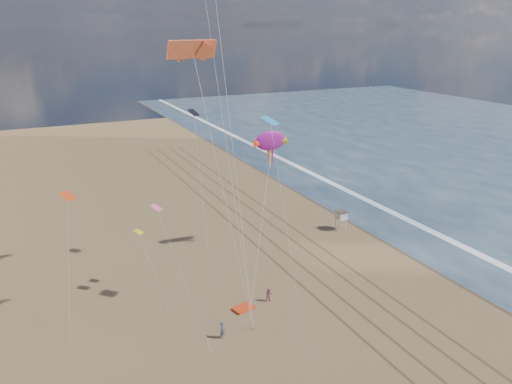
% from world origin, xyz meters
% --- Properties ---
extents(wet_sand, '(260.00, 260.00, 0.00)m').
position_xyz_m(wet_sand, '(19.00, 40.00, 0.00)').
color(wet_sand, '#42301E').
rests_on(wet_sand, ground).
extents(foam, '(260.00, 260.00, 0.00)m').
position_xyz_m(foam, '(23.20, 40.00, 0.00)').
color(foam, white).
rests_on(foam, ground).
extents(tracks, '(7.68, 120.00, 0.01)m').
position_xyz_m(tracks, '(2.55, 30.00, 0.01)').
color(tracks, brown).
rests_on(tracks, ground).
extents(lifeguard_stand, '(1.55, 1.55, 2.80)m').
position_xyz_m(lifeguard_stand, '(12.02, 31.24, 2.16)').
color(lifeguard_stand, white).
rests_on(lifeguard_stand, ground).
extents(grounded_kite, '(2.40, 1.84, 0.24)m').
position_xyz_m(grounded_kite, '(-9.08, 18.02, 0.12)').
color(grounded_kite, red).
rests_on(grounded_kite, ground).
extents(show_kite, '(6.54, 6.97, 20.45)m').
position_xyz_m(show_kite, '(0.31, 30.61, 14.12)').
color(show_kite, '#A5198B').
rests_on(show_kite, ground).
extents(kite_flyer_a, '(0.73, 0.65, 1.69)m').
position_xyz_m(kite_flyer_a, '(-12.84, 14.34, 0.84)').
color(kite_flyer_a, '#525A69').
rests_on(kite_flyer_a, ground).
extents(kite_flyer_b, '(0.89, 0.79, 1.53)m').
position_xyz_m(kite_flyer_b, '(-6.03, 18.25, 0.76)').
color(kite_flyer_b, '#964C58').
rests_on(kite_flyer_b, ground).
extents(small_kites, '(19.32, 15.32, 13.43)m').
position_xyz_m(small_kites, '(-13.78, 24.71, 14.43)').
color(small_kites, yellow).
rests_on(small_kites, ground).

